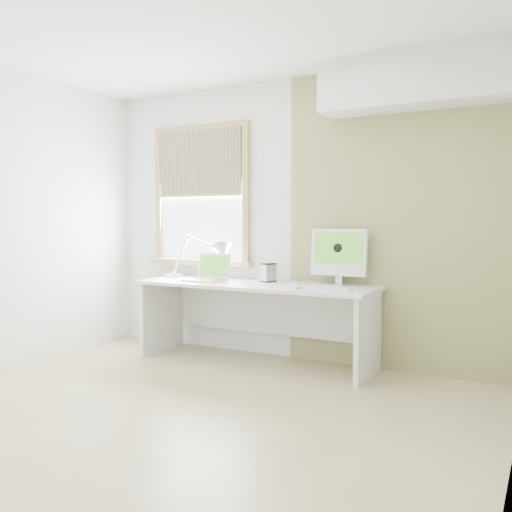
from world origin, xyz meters
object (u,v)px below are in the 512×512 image
Objects in this scene: desk at (258,304)px; external_drive at (268,273)px; desk_lamp at (213,255)px; imac at (339,254)px; laptop at (209,274)px.

external_drive reaches higher than desk.
desk_lamp is (-0.58, 0.15, 0.42)m from desk.
external_drive is at bearing -173.95° from imac.
imac is (0.66, 0.07, 0.19)m from external_drive.
desk_lamp is 1.29m from imac.
desk is at bearing -166.52° from imac.
laptop is 2.28× the size of external_drive.
external_drive is 0.35× the size of imac.
imac reaches higher than desk_lamp.
laptop is (0.10, -0.24, -0.16)m from desk_lamp.
desk_lamp is 0.65m from external_drive.
laptop reaches higher than desk.
imac is at bearing 13.48° from desk.
external_drive is (0.54, 0.18, 0.02)m from laptop.
desk is 0.30m from external_drive.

